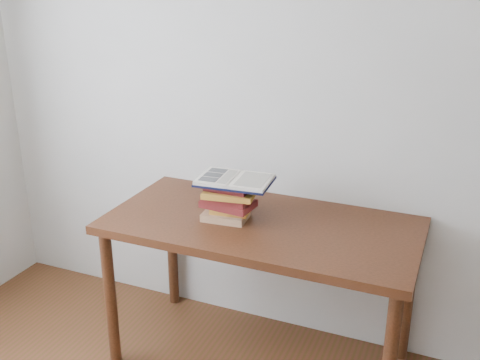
% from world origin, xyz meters
% --- Properties ---
extents(desk, '(1.51, 0.75, 0.81)m').
position_xyz_m(desk, '(0.09, 1.38, 0.71)').
color(desk, '#4D2513').
rests_on(desk, ground).
extents(book_stack, '(0.28, 0.21, 0.18)m').
position_xyz_m(book_stack, '(-0.07, 1.35, 0.90)').
color(book_stack, '#A97A57').
rests_on(book_stack, desk).
extents(open_book, '(0.37, 0.27, 0.03)m').
position_xyz_m(open_book, '(-0.04, 1.37, 1.01)').
color(open_book, black).
rests_on(open_book, book_stack).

